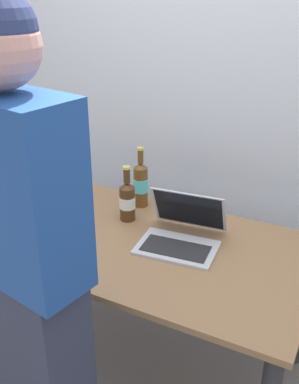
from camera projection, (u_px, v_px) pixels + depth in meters
name	position (u px, v px, depth m)	size (l,w,h in m)	color
ground_plane	(147.00, 361.00, 2.31)	(8.00, 8.00, 0.00)	slate
desk	(147.00, 263.00, 2.05)	(1.45, 0.84, 0.72)	olive
laptop	(182.00, 232.00, 1.98)	(0.37, 0.36, 0.22)	#B7BABC
beer_bottle_green	(141.00, 183.00, 2.28)	(0.07, 0.07, 0.32)	brown
beer_bottle_amber	(127.00, 200.00, 2.15)	(0.08, 0.08, 0.28)	#472B14
person_figure	(30.00, 282.00, 1.39)	(0.42, 0.33, 1.77)	#2D3347
coffee_mug	(56.00, 220.00, 2.10)	(0.11, 0.08, 0.09)	#19598C
back_wall	(214.00, 80.00, 2.38)	(6.00, 0.10, 2.60)	silver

